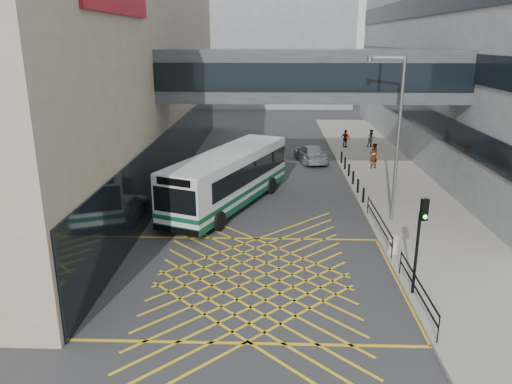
# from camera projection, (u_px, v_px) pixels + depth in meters

# --- Properties ---
(ground) EXTENTS (120.00, 120.00, 0.00)m
(ground) POSITION_uv_depth(u_px,v_px,m) (253.00, 280.00, 20.69)
(ground) COLOR #333335
(building_whsmith) EXTENTS (24.17, 42.00, 16.00)m
(building_whsmith) POSITION_uv_depth(u_px,v_px,m) (0.00, 63.00, 34.18)
(building_whsmith) COLOR tan
(building_whsmith) RESTS_ON ground
(building_far) EXTENTS (28.00, 16.00, 18.00)m
(building_far) POSITION_uv_depth(u_px,v_px,m) (255.00, 43.00, 75.41)
(building_far) COLOR gray
(building_far) RESTS_ON ground
(skybridge) EXTENTS (20.00, 4.10, 3.00)m
(skybridge) POSITION_uv_depth(u_px,v_px,m) (310.00, 75.00, 29.85)
(skybridge) COLOR #393E43
(skybridge) RESTS_ON ground
(pavement) EXTENTS (6.00, 54.00, 0.16)m
(pavement) POSITION_uv_depth(u_px,v_px,m) (390.00, 181.00, 34.71)
(pavement) COLOR gray
(pavement) RESTS_ON ground
(box_junction) EXTENTS (12.00, 9.00, 0.01)m
(box_junction) POSITION_uv_depth(u_px,v_px,m) (253.00, 280.00, 20.69)
(box_junction) COLOR gold
(box_junction) RESTS_ON ground
(bus) EXTENTS (6.87, 11.83, 3.28)m
(bus) POSITION_uv_depth(u_px,v_px,m) (230.00, 177.00, 29.45)
(bus) COLOR silver
(bus) RESTS_ON ground
(car_white) EXTENTS (2.08, 4.68, 1.46)m
(car_white) POSITION_uv_depth(u_px,v_px,m) (177.00, 206.00, 27.53)
(car_white) COLOR silver
(car_white) RESTS_ON ground
(car_dark) EXTENTS (2.32, 5.13, 1.56)m
(car_dark) POSITION_uv_depth(u_px,v_px,m) (215.00, 189.00, 30.43)
(car_dark) COLOR black
(car_dark) RESTS_ON ground
(car_silver) EXTENTS (2.86, 5.07, 1.49)m
(car_silver) POSITION_uv_depth(u_px,v_px,m) (311.00, 153.00, 40.34)
(car_silver) COLOR #A0A5A9
(car_silver) RESTS_ON ground
(traffic_light) EXTENTS (0.31, 0.46, 3.89)m
(traffic_light) POSITION_uv_depth(u_px,v_px,m) (420.00, 233.00, 18.51)
(traffic_light) COLOR black
(traffic_light) RESTS_ON pavement
(street_lamp) EXTENTS (1.95, 0.63, 8.60)m
(street_lamp) POSITION_uv_depth(u_px,v_px,m) (395.00, 130.00, 25.78)
(street_lamp) COLOR slate
(street_lamp) RESTS_ON pavement
(litter_bin) EXTENTS (0.46, 0.46, 0.80)m
(litter_bin) POSITION_uv_depth(u_px,v_px,m) (393.00, 245.00, 22.85)
(litter_bin) COLOR #ADA89E
(litter_bin) RESTS_ON pavement
(kerb_railings) EXTENTS (0.05, 12.54, 1.00)m
(kerb_railings) POSITION_uv_depth(u_px,v_px,m) (394.00, 246.00, 21.94)
(kerb_railings) COLOR black
(kerb_railings) RESTS_ON pavement
(bollards) EXTENTS (0.14, 10.14, 0.90)m
(bollards) POSITION_uv_depth(u_px,v_px,m) (351.00, 174.00, 34.64)
(bollards) COLOR black
(bollards) RESTS_ON pavement
(pedestrian_a) EXTENTS (0.93, 0.85, 1.91)m
(pedestrian_a) POSITION_uv_depth(u_px,v_px,m) (374.00, 156.00, 37.61)
(pedestrian_a) COLOR gray
(pedestrian_a) RESTS_ON pavement
(pedestrian_b) EXTENTS (0.88, 0.70, 1.58)m
(pedestrian_b) POSITION_uv_depth(u_px,v_px,m) (371.00, 138.00, 45.09)
(pedestrian_b) COLOR gray
(pedestrian_b) RESTS_ON pavement
(pedestrian_c) EXTENTS (1.00, 0.95, 1.58)m
(pedestrian_c) POSITION_uv_depth(u_px,v_px,m) (345.00, 139.00, 44.99)
(pedestrian_c) COLOR gray
(pedestrian_c) RESTS_ON pavement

